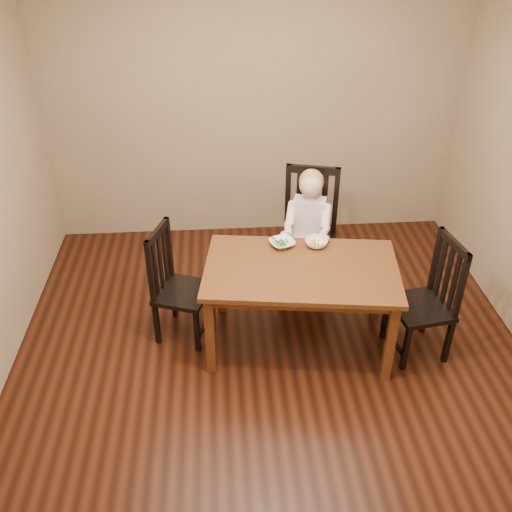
{
  "coord_description": "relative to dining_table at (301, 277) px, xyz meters",
  "views": [
    {
      "loc": [
        -0.36,
        -3.32,
        3.09
      ],
      "look_at": [
        -0.1,
        0.25,
        0.77
      ],
      "focal_mm": 40.0,
      "sensor_mm": 36.0,
      "label": 1
    }
  ],
  "objects": [
    {
      "name": "fork",
      "position": [
        -0.15,
        0.3,
        0.13
      ],
      "size": [
        0.09,
        0.09,
        0.05
      ],
      "rotation": [
        0.0,
        0.0,
        0.79
      ],
      "color": "silver",
      "rests_on": "bowl_peas"
    },
    {
      "name": "chair_child",
      "position": [
        0.18,
        0.78,
        -0.1
      ],
      "size": [
        0.58,
        0.57,
        1.12
      ],
      "rotation": [
        0.0,
        0.0,
        2.89
      ],
      "color": "black",
      "rests_on": "room"
    },
    {
      "name": "toddler",
      "position": [
        0.16,
        0.72,
        0.06
      ],
      "size": [
        0.46,
        0.52,
        0.62
      ],
      "primitive_type": null,
      "rotation": [
        0.0,
        0.0,
        2.89
      ],
      "color": "silver",
      "rests_on": "chair_child"
    },
    {
      "name": "chair_left",
      "position": [
        -0.95,
        0.19,
        -0.18
      ],
      "size": [
        0.51,
        0.52,
        0.96
      ],
      "rotation": [
        0.0,
        0.0,
        -1.91
      ],
      "color": "black",
      "rests_on": "room"
    },
    {
      "name": "room",
      "position": [
        -0.23,
        -0.15,
        0.72
      ],
      "size": [
        4.01,
        4.01,
        2.71
      ],
      "color": "#3E1A0D",
      "rests_on": "ground"
    },
    {
      "name": "bowl_veg",
      "position": [
        0.16,
        0.29,
        0.11
      ],
      "size": [
        0.19,
        0.19,
        0.06
      ],
      "primitive_type": "imported",
      "rotation": [
        0.0,
        0.0,
        -0.07
      ],
      "color": "white",
      "rests_on": "dining_table"
    },
    {
      "name": "bowl_peas",
      "position": [
        -0.11,
        0.31,
        0.11
      ],
      "size": [
        0.25,
        0.25,
        0.05
      ],
      "primitive_type": "imported",
      "rotation": [
        0.0,
        0.0,
        0.36
      ],
      "color": "white",
      "rests_on": "dining_table"
    },
    {
      "name": "chair_right",
      "position": [
        0.95,
        -0.15,
        -0.16
      ],
      "size": [
        0.47,
        0.49,
        0.99
      ],
      "rotation": [
        0.0,
        0.0,
        1.74
      ],
      "color": "black",
      "rests_on": "room"
    },
    {
      "name": "dining_table",
      "position": [
        0.0,
        0.0,
        0.0
      ],
      "size": [
        1.54,
        1.04,
        0.72
      ],
      "rotation": [
        0.0,
        0.0,
        -0.13
      ],
      "color": "#543013",
      "rests_on": "room"
    }
  ]
}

